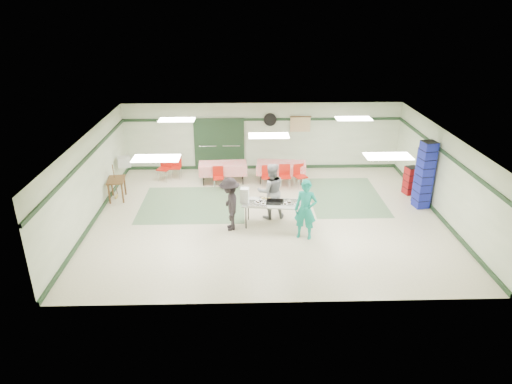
{
  "coord_description": "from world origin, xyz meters",
  "views": [
    {
      "loc": [
        -0.75,
        -13.15,
        6.48
      ],
      "look_at": [
        -0.39,
        -0.3,
        0.98
      ],
      "focal_mm": 32.0,
      "sensor_mm": 36.0,
      "label": 1
    }
  ],
  "objects_px": {
    "chair_d": "(218,175)",
    "broom": "(115,180)",
    "chair_c": "(300,173)",
    "volunteer_grey": "(271,191)",
    "chair_loose_b": "(165,166)",
    "volunteer_teal": "(306,210)",
    "dining_table_a": "(281,167)",
    "dining_table_b": "(223,168)",
    "chair_a": "(285,174)",
    "serving_table": "(274,204)",
    "crate_stack_blue_b": "(425,175)",
    "volunteer_dark": "(230,204)",
    "crate_stack_red": "(411,180)",
    "chair_loose_a": "(176,164)",
    "crate_stack_blue_a": "(421,177)",
    "chair_b": "(267,174)",
    "office_printer": "(124,162)",
    "printer_table": "(116,182)"
  },
  "relations": [
    {
      "from": "office_printer",
      "to": "broom",
      "type": "bearing_deg",
      "value": -107.35
    },
    {
      "from": "chair_b",
      "to": "chair_loose_a",
      "type": "distance_m",
      "value": 3.63
    },
    {
      "from": "volunteer_grey",
      "to": "office_printer",
      "type": "bearing_deg",
      "value": -39.11
    },
    {
      "from": "chair_loose_a",
      "to": "chair_loose_b",
      "type": "relative_size",
      "value": 0.97
    },
    {
      "from": "volunteer_dark",
      "to": "chair_b",
      "type": "height_order",
      "value": "volunteer_dark"
    },
    {
      "from": "chair_d",
      "to": "chair_a",
      "type": "bearing_deg",
      "value": -6.46
    },
    {
      "from": "volunteer_teal",
      "to": "dining_table_a",
      "type": "distance_m",
      "value": 4.43
    },
    {
      "from": "dining_table_a",
      "to": "chair_loose_a",
      "type": "distance_m",
      "value": 4.06
    },
    {
      "from": "chair_loose_a",
      "to": "volunteer_grey",
      "type": "bearing_deg",
      "value": -42.46
    },
    {
      "from": "crate_stack_blue_a",
      "to": "crate_stack_blue_b",
      "type": "height_order",
      "value": "crate_stack_blue_b"
    },
    {
      "from": "volunteer_dark",
      "to": "chair_d",
      "type": "height_order",
      "value": "volunteer_dark"
    },
    {
      "from": "serving_table",
      "to": "dining_table_b",
      "type": "distance_m",
      "value": 3.98
    },
    {
      "from": "broom",
      "to": "printer_table",
      "type": "bearing_deg",
      "value": -51.16
    },
    {
      "from": "chair_b",
      "to": "crate_stack_blue_b",
      "type": "relative_size",
      "value": 0.37
    },
    {
      "from": "serving_table",
      "to": "volunteer_dark",
      "type": "relative_size",
      "value": 1.19
    },
    {
      "from": "chair_c",
      "to": "chair_loose_a",
      "type": "xyz_separation_m",
      "value": [
        -4.67,
        1.06,
        0.02
      ]
    },
    {
      "from": "serving_table",
      "to": "crate_stack_red",
      "type": "xyz_separation_m",
      "value": [
        5.02,
        2.32,
        -0.21
      ]
    },
    {
      "from": "volunteer_grey",
      "to": "chair_loose_b",
      "type": "distance_m",
      "value": 5.11
    },
    {
      "from": "chair_loose_b",
      "to": "broom",
      "type": "bearing_deg",
      "value": -114.11
    },
    {
      "from": "chair_d",
      "to": "volunteer_grey",
      "type": "bearing_deg",
      "value": -61.06
    },
    {
      "from": "chair_a",
      "to": "chair_d",
      "type": "distance_m",
      "value": 2.43
    },
    {
      "from": "dining_table_b",
      "to": "crate_stack_blue_b",
      "type": "xyz_separation_m",
      "value": [
        6.7,
        -2.41,
        0.57
      ]
    },
    {
      "from": "chair_c",
      "to": "broom",
      "type": "distance_m",
      "value": 6.56
    },
    {
      "from": "chair_d",
      "to": "broom",
      "type": "xyz_separation_m",
      "value": [
        -3.54,
        -0.76,
        0.14
      ]
    },
    {
      "from": "dining_table_a",
      "to": "crate_stack_blue_a",
      "type": "distance_m",
      "value": 4.99
    },
    {
      "from": "serving_table",
      "to": "crate_stack_red",
      "type": "distance_m",
      "value": 5.53
    },
    {
      "from": "dining_table_b",
      "to": "crate_stack_blue_b",
      "type": "relative_size",
      "value": 0.79
    },
    {
      "from": "serving_table",
      "to": "dining_table_b",
      "type": "xyz_separation_m",
      "value": [
        -1.68,
        3.61,
        -0.15
      ]
    },
    {
      "from": "serving_table",
      "to": "chair_a",
      "type": "relative_size",
      "value": 2.25
    },
    {
      "from": "serving_table",
      "to": "crate_stack_blue_b",
      "type": "distance_m",
      "value": 5.18
    },
    {
      "from": "volunteer_grey",
      "to": "chair_d",
      "type": "xyz_separation_m",
      "value": [
        -1.77,
        2.48,
        -0.4
      ]
    },
    {
      "from": "chair_loose_a",
      "to": "broom",
      "type": "height_order",
      "value": "broom"
    },
    {
      "from": "volunteer_grey",
      "to": "dining_table_a",
      "type": "xyz_separation_m",
      "value": [
        0.57,
        3.05,
        -0.34
      ]
    },
    {
      "from": "crate_stack_red",
      "to": "crate_stack_blue_b",
      "type": "distance_m",
      "value": 1.28
    },
    {
      "from": "dining_table_a",
      "to": "broom",
      "type": "height_order",
      "value": "broom"
    },
    {
      "from": "crate_stack_blue_b",
      "to": "broom",
      "type": "xyz_separation_m",
      "value": [
        -10.38,
        1.08,
        -0.5
      ]
    },
    {
      "from": "dining_table_b",
      "to": "chair_a",
      "type": "xyz_separation_m",
      "value": [
        2.29,
        -0.57,
        -0.04
      ]
    },
    {
      "from": "chair_c",
      "to": "crate_stack_blue_a",
      "type": "xyz_separation_m",
      "value": [
        3.86,
        -1.55,
        0.42
      ]
    },
    {
      "from": "chair_loose_b",
      "to": "printer_table",
      "type": "distance_m",
      "value": 2.24
    },
    {
      "from": "crate_stack_red",
      "to": "chair_a",
      "type": "bearing_deg",
      "value": 170.61
    },
    {
      "from": "chair_loose_a",
      "to": "printer_table",
      "type": "height_order",
      "value": "chair_loose_a"
    },
    {
      "from": "volunteer_grey",
      "to": "chair_loose_a",
      "type": "xyz_separation_m",
      "value": [
        -3.46,
        3.54,
        -0.34
      ]
    },
    {
      "from": "dining_table_b",
      "to": "chair_d",
      "type": "distance_m",
      "value": 0.59
    },
    {
      "from": "serving_table",
      "to": "chair_d",
      "type": "bearing_deg",
      "value": 128.46
    },
    {
      "from": "crate_stack_blue_b",
      "to": "broom",
      "type": "distance_m",
      "value": 10.45
    },
    {
      "from": "volunteer_grey",
      "to": "broom",
      "type": "bearing_deg",
      "value": -28.3
    },
    {
      "from": "chair_a",
      "to": "chair_c",
      "type": "bearing_deg",
      "value": -2.78
    },
    {
      "from": "volunteer_dark",
      "to": "crate_stack_red",
      "type": "relative_size",
      "value": 1.62
    },
    {
      "from": "chair_b",
      "to": "crate_stack_blue_a",
      "type": "height_order",
      "value": "crate_stack_blue_a"
    },
    {
      "from": "volunteer_teal",
      "to": "chair_loose_a",
      "type": "distance_m",
      "value": 6.57
    }
  ]
}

